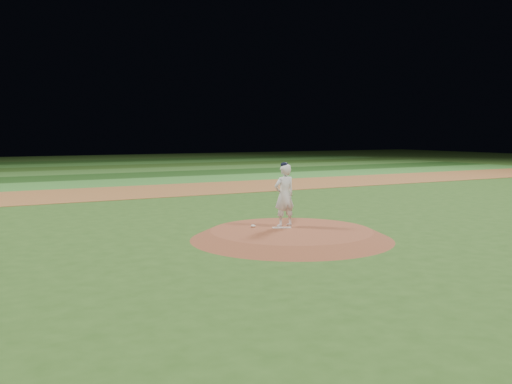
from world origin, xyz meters
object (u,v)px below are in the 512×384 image
pitchers_mound (291,234)px  rosin_bag (253,226)px  pitching_rubber (282,228)px  pitcher_on_mound (284,195)px

pitchers_mound → rosin_bag: bearing=128.2°
pitchers_mound → pitching_rubber: bearing=102.5°
pitchers_mound → pitcher_on_mound: pitcher_on_mound is taller
pitching_rubber → rosin_bag: (-0.62, 0.52, 0.02)m
pitching_rubber → rosin_bag: bearing=163.3°
pitching_rubber → pitcher_on_mound: 0.93m
pitchers_mound → pitching_rubber: size_ratio=10.70×
pitcher_on_mound → pitching_rubber: bearing=-134.6°
pitchers_mound → pitcher_on_mound: (0.13, 0.59, 1.02)m
pitching_rubber → pitcher_on_mound: bearing=68.7°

